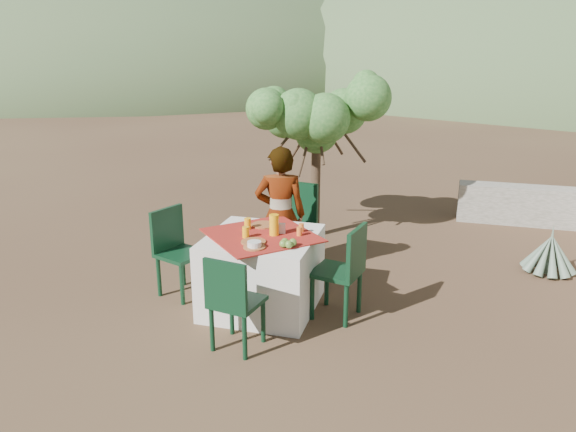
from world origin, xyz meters
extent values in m
plane|color=#3C261B|center=(0.00, 0.00, 0.00)|extent=(160.00, 160.00, 0.00)
cube|color=white|center=(0.44, -0.15, 0.38)|extent=(1.02, 1.02, 0.75)
cube|color=maroon|center=(0.44, -0.15, 0.76)|extent=(1.30, 1.30, 0.01)
cylinder|color=black|center=(0.25, 0.68, 0.25)|extent=(0.05, 0.05, 0.49)
cylinder|color=black|center=(0.61, 0.62, 0.25)|extent=(0.05, 0.05, 0.49)
cylinder|color=black|center=(0.31, 1.05, 0.25)|extent=(0.05, 0.05, 0.49)
cylinder|color=black|center=(0.67, 0.99, 0.25)|extent=(0.05, 0.05, 0.49)
cube|color=black|center=(0.46, 0.83, 0.49)|extent=(0.53, 0.53, 0.04)
cube|color=black|center=(0.49, 1.04, 0.75)|extent=(0.46, 0.12, 0.48)
cylinder|color=black|center=(0.66, -0.79, 0.21)|extent=(0.04, 0.04, 0.42)
cylinder|color=black|center=(0.34, -0.74, 0.21)|extent=(0.04, 0.04, 0.42)
cylinder|color=black|center=(0.60, -1.11, 0.21)|extent=(0.04, 0.04, 0.42)
cylinder|color=black|center=(0.29, -1.05, 0.21)|extent=(0.04, 0.04, 0.42)
cube|color=black|center=(0.47, -0.92, 0.42)|extent=(0.46, 0.46, 0.04)
cube|color=black|center=(0.44, -1.10, 0.65)|extent=(0.39, 0.11, 0.41)
cylinder|color=black|center=(-0.35, -0.32, 0.22)|extent=(0.04, 0.04, 0.45)
cylinder|color=black|center=(-0.23, 0.00, 0.22)|extent=(0.04, 0.04, 0.45)
cylinder|color=black|center=(-0.67, -0.20, 0.22)|extent=(0.04, 0.04, 0.45)
cylinder|color=black|center=(-0.55, 0.12, 0.22)|extent=(0.04, 0.04, 0.45)
cube|color=black|center=(-0.45, -0.10, 0.45)|extent=(0.54, 0.54, 0.04)
cube|color=black|center=(-0.63, -0.03, 0.69)|extent=(0.18, 0.41, 0.44)
cylinder|color=black|center=(1.04, 0.07, 0.23)|extent=(0.04, 0.04, 0.45)
cylinder|color=black|center=(0.97, -0.27, 0.23)|extent=(0.04, 0.04, 0.45)
cylinder|color=black|center=(1.37, 0.00, 0.23)|extent=(0.04, 0.04, 0.45)
cylinder|color=black|center=(1.30, -0.34, 0.23)|extent=(0.04, 0.04, 0.45)
cube|color=black|center=(1.17, -0.13, 0.45)|extent=(0.50, 0.50, 0.04)
cube|color=black|center=(1.36, -0.17, 0.69)|extent=(0.12, 0.42, 0.44)
imported|color=#8C6651|center=(0.42, 0.54, 0.75)|extent=(0.62, 0.49, 1.49)
cylinder|color=#463323|center=(0.45, 2.07, 0.71)|extent=(0.12, 0.12, 1.42)
sphere|color=#245E22|center=(0.45, 2.07, 1.42)|extent=(0.61, 0.61, 0.61)
sphere|color=#245E22|center=(1.01, 2.07, 1.57)|extent=(0.57, 0.57, 0.57)
sphere|color=#245E22|center=(-0.06, 2.17, 1.52)|extent=(0.53, 0.53, 0.53)
sphere|color=#245E22|center=(0.55, 2.63, 1.62)|extent=(0.55, 0.55, 0.55)
sphere|color=#245E22|center=(0.50, 1.57, 1.47)|extent=(0.49, 0.49, 0.49)
sphere|color=slate|center=(3.29, 1.58, 0.04)|extent=(0.20, 0.20, 0.20)
cone|color=slate|center=(3.29, 1.58, 0.29)|extent=(0.11, 0.11, 0.57)
cone|color=slate|center=(3.42, 1.55, 0.23)|extent=(0.35, 0.17, 0.48)
cone|color=slate|center=(3.41, 1.63, 0.23)|extent=(0.34, 0.20, 0.49)
cone|color=slate|center=(3.36, 1.69, 0.23)|extent=(0.24, 0.32, 0.50)
cone|color=slate|center=(3.29, 1.71, 0.23)|extent=(0.12, 0.35, 0.48)
cone|color=slate|center=(3.21, 1.68, 0.23)|extent=(0.27, 0.30, 0.50)
cone|color=slate|center=(3.17, 1.61, 0.23)|extent=(0.35, 0.17, 0.48)
cone|color=slate|center=(3.18, 1.53, 0.23)|extent=(0.34, 0.20, 0.49)
cone|color=slate|center=(3.23, 1.47, 0.23)|extent=(0.24, 0.32, 0.50)
cone|color=slate|center=(3.30, 1.45, 0.23)|extent=(0.12, 0.35, 0.48)
cone|color=slate|center=(3.38, 1.48, 0.23)|extent=(0.27, 0.30, 0.50)
cube|color=gray|center=(3.60, 3.40, 0.28)|extent=(2.60, 0.35, 0.55)
ellipsoid|color=#33502D|center=(-18.00, 30.00, 0.00)|extent=(40.00, 40.00, 16.00)
ellipsoid|color=slate|center=(-4.00, 52.00, 0.00)|extent=(60.00, 60.00, 24.00)
cylinder|color=brown|center=(0.37, 0.11, 0.77)|extent=(0.25, 0.25, 0.01)
cylinder|color=brown|center=(0.44, -0.39, 0.77)|extent=(0.23, 0.23, 0.01)
cylinder|color=#FFAD10|center=(0.25, -0.03, 0.82)|extent=(0.07, 0.07, 0.11)
cylinder|color=#FFAD10|center=(0.32, -0.28, 0.81)|extent=(0.07, 0.07, 0.11)
cylinder|color=#FFAD10|center=(0.56, -0.13, 0.86)|extent=(0.09, 0.09, 0.20)
cylinder|color=brown|center=(0.49, -0.51, 0.77)|extent=(0.20, 0.20, 0.01)
cylinder|color=silver|center=(0.49, -0.51, 0.80)|extent=(0.13, 0.13, 0.05)
cylinder|color=orange|center=(0.79, -0.08, 0.80)|extent=(0.05, 0.05, 0.08)
cylinder|color=orange|center=(0.78, 0.03, 0.80)|extent=(0.05, 0.05, 0.08)
cube|color=silver|center=(0.61, -0.07, 0.81)|extent=(0.08, 0.06, 0.10)
sphere|color=#5A7D2D|center=(0.74, -0.39, 0.80)|extent=(0.07, 0.07, 0.07)
sphere|color=#5A7D2D|center=(0.81, -0.38, 0.80)|extent=(0.07, 0.07, 0.07)
sphere|color=#5A7D2D|center=(0.79, -0.44, 0.80)|extent=(0.07, 0.07, 0.07)
sphere|color=#5A7D2D|center=(0.74, -0.44, 0.80)|extent=(0.07, 0.07, 0.07)
camera|label=1|loc=(2.06, -4.94, 2.53)|focal=35.00mm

